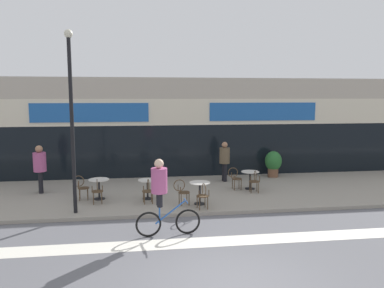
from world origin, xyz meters
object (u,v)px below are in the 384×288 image
object	(u,v)px
bistro_table_2	(200,188)
cafe_chair_2_side	(182,190)
bistro_table_1	(148,185)
cafe_chair_0_side	(81,186)
pedestrian_near_end	(225,158)
cafe_chair_1_near	(148,189)
pedestrian_far_end	(40,165)
bistro_table_3	(250,176)
cyclist_0	(162,192)
cafe_chair_2_near	(203,194)
cafe_chair_3_near	(255,180)
cafe_chair_0_near	(97,190)
planter_pot	(273,163)
lamp_post	(71,111)
bistro_table_0	(99,185)
cafe_chair_3_side	(235,177)

from	to	relation	value
bistro_table_2	cafe_chair_2_side	world-z (taller)	cafe_chair_2_side
bistro_table_1	cafe_chair_0_side	size ratio (longest dim) A/B	0.79
pedestrian_near_end	cafe_chair_1_near	bearing A→B (deg)	-147.11
cafe_chair_1_near	pedestrian_far_end	size ratio (longest dim) A/B	0.49
bistro_table_2	bistro_table_3	world-z (taller)	bistro_table_2
bistro_table_2	cyclist_0	size ratio (longest dim) A/B	0.36
cafe_chair_0_side	cafe_chair_1_near	bearing A→B (deg)	-25.22
pedestrian_far_end	cafe_chair_2_side	bearing A→B (deg)	143.24
cafe_chair_2_near	cafe_chair_3_near	world-z (taller)	same
cyclist_0	pedestrian_far_end	xyz separation A→B (m)	(-4.42, 4.83, -0.02)
cafe_chair_0_near	planter_pot	world-z (taller)	planter_pot
bistro_table_1	cafe_chair_0_side	xyz separation A→B (m)	(-2.37, 0.20, 0.01)
lamp_post	cafe_chair_0_near	bearing A→B (deg)	56.45
pedestrian_near_end	cafe_chair_2_near	bearing A→B (deg)	-121.33
bistro_table_2	lamp_post	xyz separation A→B (m)	(-4.12, -0.42, 2.73)
pedestrian_far_end	planter_pot	bearing A→B (deg)	176.28
bistro_table_0	cafe_chair_1_near	bearing A→B (deg)	-25.50
cafe_chair_3_near	cyclist_0	size ratio (longest dim) A/B	0.42
cafe_chair_0_near	pedestrian_far_end	bearing A→B (deg)	45.04
bistro_table_3	pedestrian_near_end	xyz separation A→B (m)	(-0.72, 1.51, 0.52)
bistro_table_0	planter_pot	xyz separation A→B (m)	(7.60, 2.79, 0.13)
bistro_table_3	lamp_post	distance (m)	7.38
cafe_chair_3_near	cafe_chair_2_side	bearing A→B (deg)	118.29
cafe_chair_2_near	cafe_chair_3_side	distance (m)	2.99
bistro_table_1	cafe_chair_2_side	bearing A→B (deg)	-38.01
bistro_table_0	cafe_chair_0_side	distance (m)	0.63
bistro_table_3	bistro_table_0	bearing A→B (deg)	-173.02
planter_pot	cafe_chair_0_near	bearing A→B (deg)	-155.77
cafe_chair_2_side	pedestrian_near_end	xyz separation A→B (m)	(2.25, 3.35, 0.52)
bistro_table_2	cafe_chair_3_near	xyz separation A→B (m)	(2.34, 1.20, -0.04)
cafe_chair_3_near	pedestrian_near_end	world-z (taller)	pedestrian_near_end
cafe_chair_3_side	lamp_post	xyz separation A→B (m)	(-5.84, -2.24, 2.76)
cafe_chair_1_near	planter_pot	distance (m)	6.88
bistro_table_0	cafe_chair_3_near	size ratio (longest dim) A/B	0.83
pedestrian_far_end	lamp_post	bearing A→B (deg)	109.77
cafe_chair_1_near	cafe_chair_2_near	bearing A→B (deg)	-123.10
cafe_chair_2_near	planter_pot	world-z (taller)	planter_pot
cafe_chair_0_side	cafe_chair_3_side	xyz separation A→B (m)	(5.88, 0.72, 0.00)
cafe_chair_0_near	planter_pot	xyz separation A→B (m)	(7.59, 3.42, 0.15)
cafe_chair_3_side	pedestrian_far_end	world-z (taller)	pedestrian_far_end
planter_pot	pedestrian_far_end	size ratio (longest dim) A/B	0.65
bistro_table_3	cafe_chair_1_near	bearing A→B (deg)	-159.32
bistro_table_0	lamp_post	distance (m)	3.20
bistro_table_1	planter_pot	xyz separation A→B (m)	(5.85, 3.00, 0.16)
bistro_table_1	cyclist_0	xyz separation A→B (m)	(0.33, -3.39, 0.62)
bistro_table_0	bistro_table_3	world-z (taller)	bistro_table_0
bistro_table_1	cyclist_0	bearing A→B (deg)	-84.39
cafe_chair_3_side	lamp_post	size ratio (longest dim) A/B	0.16
cafe_chair_3_side	cyclist_0	size ratio (longest dim) A/B	0.42
bistro_table_0	lamp_post	world-z (taller)	lamp_post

